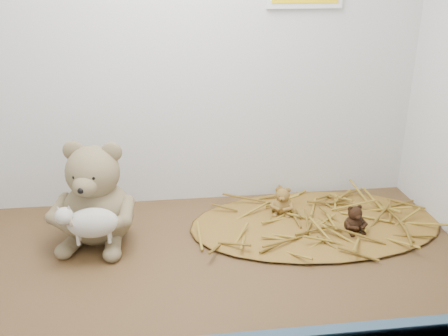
{
  "coord_description": "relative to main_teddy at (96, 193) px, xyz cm",
  "views": [
    {
      "loc": [
        -4.37,
        -90.46,
        57.56
      ],
      "look_at": [
        7.58,
        3.27,
        19.24
      ],
      "focal_mm": 40.0,
      "sensor_mm": 36.0,
      "label": 1
    }
  ],
  "objects": [
    {
      "name": "alcove_shell",
      "position": [
        19.64,
        -1.9,
        33.31
      ],
      "size": [
        120.4,
        60.2,
        90.4
      ],
      "color": "#3C2614",
      "rests_on": "ground"
    },
    {
      "name": "straw_bed",
      "position": [
        50.44,
        0.48,
        -11.11
      ],
      "size": [
        60.43,
        35.09,
        1.17
      ],
      "primitive_type": "ellipsoid",
      "color": "brown",
      "rests_on": "shelf_floor"
    },
    {
      "name": "main_teddy",
      "position": [
        0.0,
        0.0,
        0.0
      ],
      "size": [
        22.84,
        23.63,
        23.39
      ],
      "primitive_type": null,
      "rotation": [
        0.0,
        0.0,
        -0.23
      ],
      "color": "#7D6C4D",
      "rests_on": "shelf_floor"
    },
    {
      "name": "toy_lamb",
      "position": [
        -0.0,
        -8.38,
        -2.87
      ],
      "size": [
        13.62,
        8.31,
        8.8
      ],
      "primitive_type": null,
      "color": "silver",
      "rests_on": "main_teddy"
    },
    {
      "name": "mini_teddy_tan",
      "position": [
        43.4,
        5.96,
        -7.05
      ],
      "size": [
        7.22,
        7.42,
        6.96
      ],
      "primitive_type": null,
      "rotation": [
        0.0,
        0.0,
        -0.33
      ],
      "color": "olive",
      "rests_on": "straw_bed"
    },
    {
      "name": "mini_teddy_brown",
      "position": [
        57.49,
        -5.0,
        -7.25
      ],
      "size": [
        6.28,
        6.51,
        6.55
      ],
      "primitive_type": null,
      "rotation": [
        0.0,
        0.0,
        0.2
      ],
      "color": "black",
      "rests_on": "straw_bed"
    }
  ]
}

